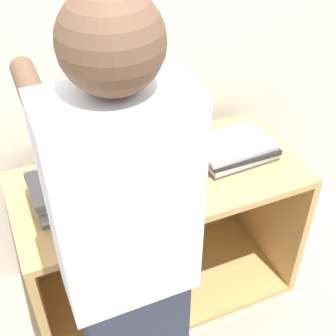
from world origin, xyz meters
TOP-DOWN VIEW (x-y plane):
  - ground_plane at (0.00, 0.00)m, footprint 12.00×12.00m
  - wall_back at (0.00, 0.71)m, footprint 8.00×0.05m
  - cart at (0.00, 0.38)m, footprint 1.30×0.61m
  - laptop_open at (0.00, 0.35)m, footprint 0.34×0.31m
  - laptop_stack_left at (-0.38, 0.30)m, footprint 0.36×0.26m
  - laptop_stack_right at (0.38, 0.30)m, footprint 0.36×0.25m
  - person at (-0.33, -0.25)m, footprint 0.40×0.54m
  - inventory_tag at (-0.37, 0.25)m, footprint 0.06×0.02m

SIDE VIEW (x-z plane):
  - ground_plane at x=0.00m, z-range 0.00..0.00m
  - cart at x=0.00m, z-range 0.00..0.79m
  - laptop_stack_right at x=0.38m, z-range 0.79..0.87m
  - laptop_open at x=0.00m, z-range 0.72..0.96m
  - laptop_stack_left at x=-0.38m, z-range 0.79..0.92m
  - inventory_tag at x=-0.37m, z-range 0.92..0.93m
  - person at x=-0.33m, z-range 0.02..1.85m
  - wall_back at x=0.00m, z-range 0.00..2.40m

